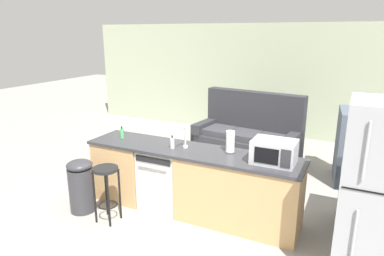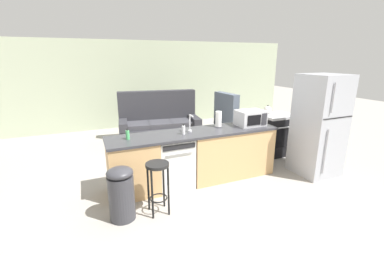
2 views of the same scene
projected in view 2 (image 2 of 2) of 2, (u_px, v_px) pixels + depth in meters
The scene contains 16 objects.
ground_plane at pixel (188, 182), 4.49m from camera, with size 24.00×24.00×0.00m, color gray.
wall_back at pixel (146, 84), 7.99m from camera, with size 10.00×0.06×2.60m.
kitchen_counter at pixel (200, 158), 4.47m from camera, with size 2.94×0.66×0.90m.
dishwasher at pixel (174, 162), 4.29m from camera, with size 0.58×0.61×0.84m.
stove_range at pixel (276, 134), 5.74m from camera, with size 0.76×0.68×0.90m.
refrigerator at pixel (319, 125), 4.64m from camera, with size 0.72×0.73×1.83m.
microwave at pixel (250, 118), 4.68m from camera, with size 0.50×0.37×0.28m.
sink_faucet at pixel (190, 124), 4.26m from camera, with size 0.07×0.18×0.30m.
paper_towel_roll at pixel (218, 119), 4.58m from camera, with size 0.14×0.14×0.28m.
soap_bottle at pixel (183, 130), 4.15m from camera, with size 0.06×0.06×0.18m.
dish_soap_bottle at pixel (128, 135), 3.89m from camera, with size 0.06×0.06×0.18m.
kettle at pixel (268, 110), 5.65m from camera, with size 0.21×0.17×0.19m.
bar_stool at pixel (158, 177), 3.48m from camera, with size 0.32×0.32×0.74m.
trash_bin at pixel (121, 193), 3.38m from camera, with size 0.35×0.35×0.74m.
couch at pixel (159, 125), 6.67m from camera, with size 2.10×1.16×1.27m.
armchair at pixel (231, 124), 7.02m from camera, with size 0.89×0.93×1.20m.
Camera 2 is at (-1.51, -3.79, 2.11)m, focal length 24.00 mm.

